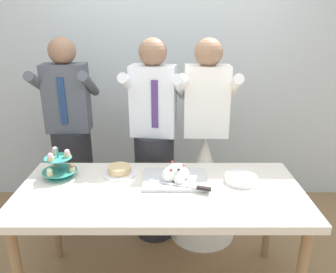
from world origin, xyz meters
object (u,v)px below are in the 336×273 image
(person_guest, at_px, (72,150))
(plate_stack, at_px, (241,179))
(main_cake_tray, at_px, (176,176))
(round_cake, at_px, (120,171))
(cupcake_stand, at_px, (59,166))
(dessert_table, at_px, (160,200))
(person_groom, at_px, (154,154))
(person_bride, at_px, (204,173))

(person_guest, bearing_deg, plate_stack, -26.21)
(main_cake_tray, distance_m, round_cake, 0.40)
(cupcake_stand, bearing_deg, dessert_table, -14.23)
(dessert_table, distance_m, main_cake_tray, 0.19)
(main_cake_tray, xyz_separation_m, person_guest, (-0.85, 0.62, -0.07))
(round_cake, xyz_separation_m, person_groom, (0.22, 0.41, -0.05))
(person_guest, bearing_deg, person_bride, -5.53)
(cupcake_stand, relative_size, person_bride, 0.14)
(person_guest, bearing_deg, main_cake_tray, -36.00)
(dessert_table, height_order, plate_stack, plate_stack)
(dessert_table, relative_size, cupcake_stand, 7.83)
(round_cake, bearing_deg, dessert_table, -37.58)
(cupcake_stand, distance_m, person_groom, 0.78)
(main_cake_tray, height_order, person_guest, person_guest)
(main_cake_tray, height_order, person_groom, person_groom)
(cupcake_stand, bearing_deg, person_bride, 23.70)
(dessert_table, distance_m, person_groom, 0.64)
(plate_stack, xyz_separation_m, person_groom, (-0.59, 0.53, -0.05))
(person_groom, bearing_deg, person_bride, -0.76)
(cupcake_stand, bearing_deg, plate_stack, -3.48)
(cupcake_stand, height_order, person_groom, person_groom)
(person_groom, bearing_deg, dessert_table, -84.35)
(cupcake_stand, relative_size, person_groom, 0.14)
(plate_stack, distance_m, person_groom, 0.80)
(person_guest, bearing_deg, dessert_table, -44.07)
(person_groom, height_order, person_guest, same)
(cupcake_stand, xyz_separation_m, person_groom, (0.62, 0.46, -0.11))
(cupcake_stand, height_order, plate_stack, cupcake_stand)
(main_cake_tray, distance_m, person_bride, 0.62)
(person_groom, bearing_deg, round_cake, -118.57)
(main_cake_tray, height_order, person_bride, person_bride)
(round_cake, bearing_deg, cupcake_stand, -173.34)
(dessert_table, height_order, cupcake_stand, cupcake_stand)
(main_cake_tray, bearing_deg, plate_stack, -1.47)
(dessert_table, bearing_deg, person_bride, 61.12)
(plate_stack, bearing_deg, round_cake, 171.60)
(main_cake_tray, xyz_separation_m, person_groom, (-0.16, 0.52, -0.07))
(person_groom, bearing_deg, cupcake_stand, -143.68)
(cupcake_stand, xyz_separation_m, round_cake, (0.40, 0.05, -0.05))
(person_groom, xyz_separation_m, person_bride, (0.41, -0.01, -0.16))
(plate_stack, height_order, round_cake, round_cake)
(round_cake, relative_size, person_bride, 0.14)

